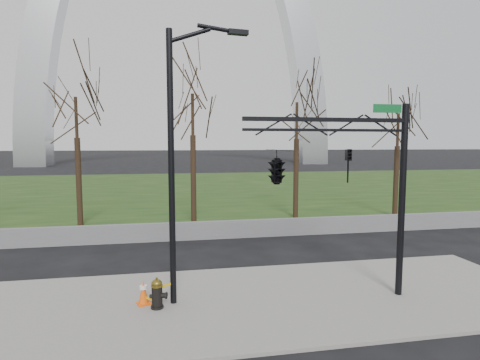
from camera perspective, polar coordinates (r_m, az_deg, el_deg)
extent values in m
plane|color=black|center=(12.43, 3.58, -17.38)|extent=(500.00, 500.00, 0.00)
cube|color=gray|center=(12.41, 3.58, -17.17)|extent=(18.00, 6.00, 0.10)
cube|color=#183513|center=(41.48, -6.53, -1.19)|extent=(120.00, 40.00, 0.06)
cube|color=#59595B|center=(19.80, -2.09, -7.29)|extent=(60.00, 0.30, 0.90)
cylinder|color=black|center=(11.94, -12.10, -17.81)|extent=(0.37, 0.37, 0.06)
cylinder|color=black|center=(11.83, -12.12, -16.51)|extent=(0.28, 0.28, 0.65)
cylinder|color=black|center=(11.75, -11.02, -16.36)|extent=(0.25, 0.22, 0.17)
cylinder|color=black|center=(11.86, -12.91, -16.35)|extent=(0.13, 0.13, 0.11)
cylinder|color=brown|center=(11.70, -12.16, -14.95)|extent=(0.32, 0.32, 0.06)
ellipsoid|color=brown|center=(11.68, -12.17, -14.65)|extent=(0.30, 0.30, 0.23)
cylinder|color=brown|center=(11.64, -12.18, -14.05)|extent=(0.06, 0.06, 0.09)
cube|color=#F1570C|center=(12.29, -14.00, -17.21)|extent=(0.48, 0.48, 0.04)
cone|color=#F1570C|center=(12.16, -14.04, -15.63)|extent=(0.29, 0.29, 0.68)
cylinder|color=white|center=(12.11, -14.05, -15.09)|extent=(0.22, 0.22, 0.10)
cylinder|color=black|center=(11.30, -10.08, 1.19)|extent=(0.18, 0.18, 8.00)
cylinder|color=black|center=(11.74, -7.57, 20.35)|extent=(1.27, 0.25, 0.56)
cylinder|color=black|center=(11.97, -3.26, 21.34)|extent=(1.21, 0.25, 0.22)
cube|color=black|center=(12.10, -0.30, 20.92)|extent=(0.62, 0.28, 0.14)
cylinder|color=black|center=(12.89, 22.75, -3.10)|extent=(0.20, 0.20, 6.00)
cube|color=black|center=(11.59, 12.72, 8.67)|extent=(5.00, 0.14, 0.12)
cube|color=black|center=(11.57, 12.69, 7.19)|extent=(5.00, 0.10, 0.08)
cube|color=#0C5926|center=(12.48, 20.90, 9.82)|extent=(0.90, 0.04, 0.25)
imported|color=black|center=(11.88, 15.68, 2.00)|extent=(0.16, 0.20, 1.00)
imported|color=black|center=(11.08, 5.43, 1.94)|extent=(0.54, 2.49, 1.00)
cube|color=gold|center=(11.87, -10.96, -15.02)|extent=(0.47, 0.30, 0.08)
cube|color=gold|center=(12.04, -13.08, -16.68)|extent=(0.40, 0.36, 0.08)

